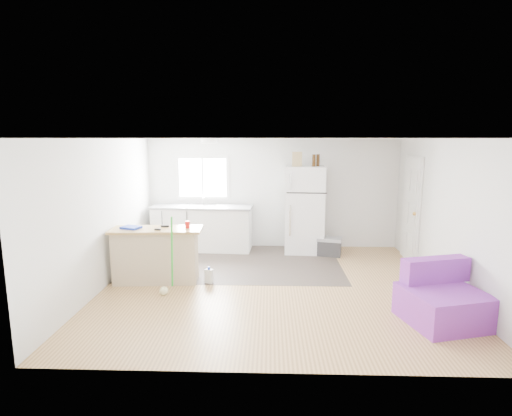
% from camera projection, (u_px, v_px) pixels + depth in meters
% --- Properties ---
extents(room, '(5.51, 5.01, 2.41)m').
position_uv_depth(room, '(274.00, 215.00, 6.39)').
color(room, olive).
rests_on(room, ground).
extents(vinyl_zone, '(4.05, 2.50, 0.00)m').
position_uv_depth(vinyl_zone, '(236.00, 262.00, 7.85)').
color(vinyl_zone, '#352D28').
rests_on(vinyl_zone, floor).
extents(window, '(1.18, 0.06, 0.98)m').
position_uv_depth(window, '(203.00, 178.00, 8.83)').
color(window, white).
rests_on(window, back_wall).
extents(interior_door, '(0.11, 0.92, 2.10)m').
position_uv_depth(interior_door, '(411.00, 210.00, 7.85)').
color(interior_door, white).
rests_on(interior_door, right_wall).
extents(ceiling_fixture, '(0.30, 0.30, 0.07)m').
position_uv_depth(ceiling_fixture, '(209.00, 141.00, 7.41)').
color(ceiling_fixture, white).
rests_on(ceiling_fixture, ceiling).
extents(kitchen_cabinets, '(2.21, 0.80, 1.26)m').
position_uv_depth(kitchen_cabinets, '(202.00, 227.00, 8.69)').
color(kitchen_cabinets, white).
rests_on(kitchen_cabinets, floor).
extents(peninsula, '(1.53, 0.67, 0.92)m').
position_uv_depth(peninsula, '(156.00, 255.00, 6.73)').
color(peninsula, tan).
rests_on(peninsula, floor).
extents(refrigerator, '(0.85, 0.81, 1.84)m').
position_uv_depth(refrigerator, '(305.00, 209.00, 8.48)').
color(refrigerator, white).
rests_on(refrigerator, floor).
extents(cooler, '(0.56, 0.45, 0.38)m').
position_uv_depth(cooler, '(329.00, 246.00, 8.29)').
color(cooler, '#2E2F31').
rests_on(cooler, floor).
extents(purple_seat, '(1.15, 1.12, 0.78)m').
position_uv_depth(purple_seat, '(442.00, 300.00, 5.28)').
color(purple_seat, purple).
rests_on(purple_seat, floor).
extents(cleaner_jug, '(0.15, 0.14, 0.28)m').
position_uv_depth(cleaner_jug, '(209.00, 276.00, 6.70)').
color(cleaner_jug, silver).
rests_on(cleaner_jug, floor).
extents(mop, '(0.26, 0.35, 1.26)m').
position_uv_depth(mop, '(166.00, 280.00, 6.22)').
color(mop, green).
rests_on(mop, floor).
extents(red_cup, '(0.11, 0.11, 0.12)m').
position_uv_depth(red_cup, '(187.00, 225.00, 6.67)').
color(red_cup, red).
rests_on(red_cup, peninsula).
extents(blue_tray, '(0.36, 0.31, 0.04)m').
position_uv_depth(blue_tray, '(131.00, 227.00, 6.64)').
color(blue_tray, '#122BAF').
rests_on(blue_tray, peninsula).
extents(tool_a, '(0.14, 0.07, 0.03)m').
position_uv_depth(tool_a, '(165.00, 226.00, 6.76)').
color(tool_a, black).
rests_on(tool_a, peninsula).
extents(tool_b, '(0.10, 0.05, 0.03)m').
position_uv_depth(tool_b, '(158.00, 229.00, 6.52)').
color(tool_b, black).
rests_on(tool_b, peninsula).
extents(cardboard_box, '(0.20, 0.10, 0.30)m').
position_uv_depth(cardboard_box, '(297.00, 159.00, 8.24)').
color(cardboard_box, '#A18B5C').
rests_on(cardboard_box, refrigerator).
extents(bottle_left, '(0.09, 0.09, 0.25)m').
position_uv_depth(bottle_left, '(314.00, 160.00, 8.22)').
color(bottle_left, '#39200A').
rests_on(bottle_left, refrigerator).
extents(bottle_right, '(0.08, 0.08, 0.25)m').
position_uv_depth(bottle_right, '(318.00, 160.00, 8.30)').
color(bottle_right, '#39200A').
rests_on(bottle_right, refrigerator).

